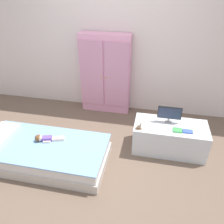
{
  "coord_description": "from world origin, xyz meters",
  "views": [
    {
      "loc": [
        0.73,
        -2.19,
        2.25
      ],
      "look_at": [
        0.2,
        0.39,
        0.59
      ],
      "focal_mm": 35.53,
      "sensor_mm": 36.0,
      "label": 1
    }
  ],
  "objects_px": {
    "wardrobe": "(106,75)",
    "tv_monitor": "(170,113)",
    "bed": "(45,153)",
    "book_green": "(177,130)",
    "tv_stand": "(169,137)",
    "book_blue": "(188,131)",
    "rocking_horse_toy": "(139,126)",
    "doll": "(44,138)"
  },
  "relations": [
    {
      "from": "wardrobe",
      "to": "tv_monitor",
      "type": "relative_size",
      "value": 4.31
    },
    {
      "from": "bed",
      "to": "wardrobe",
      "type": "relative_size",
      "value": 1.2
    },
    {
      "from": "tv_monitor",
      "to": "book_green",
      "type": "relative_size",
      "value": 2.73
    },
    {
      "from": "tv_stand",
      "to": "book_blue",
      "type": "height_order",
      "value": "book_blue"
    },
    {
      "from": "bed",
      "to": "book_blue",
      "type": "xyz_separation_m",
      "value": [
        1.89,
        0.49,
        0.3
      ]
    },
    {
      "from": "wardrobe",
      "to": "tv_stand",
      "type": "distance_m",
      "value": 1.58
    },
    {
      "from": "rocking_horse_toy",
      "to": "book_green",
      "type": "distance_m",
      "value": 0.52
    },
    {
      "from": "bed",
      "to": "tv_stand",
      "type": "distance_m",
      "value": 1.78
    },
    {
      "from": "bed",
      "to": "rocking_horse_toy",
      "type": "relative_size",
      "value": 16.5
    },
    {
      "from": "bed",
      "to": "doll",
      "type": "bearing_deg",
      "value": 105.87
    },
    {
      "from": "wardrobe",
      "to": "rocking_horse_toy",
      "type": "height_order",
      "value": "wardrobe"
    },
    {
      "from": "wardrobe",
      "to": "tv_stand",
      "type": "relative_size",
      "value": 1.39
    },
    {
      "from": "bed",
      "to": "wardrobe",
      "type": "height_order",
      "value": "wardrobe"
    },
    {
      "from": "tv_monitor",
      "to": "book_green",
      "type": "bearing_deg",
      "value": -58.19
    },
    {
      "from": "bed",
      "to": "book_blue",
      "type": "distance_m",
      "value": 1.97
    },
    {
      "from": "tv_stand",
      "to": "rocking_horse_toy",
      "type": "distance_m",
      "value": 0.54
    },
    {
      "from": "doll",
      "to": "tv_stand",
      "type": "relative_size",
      "value": 0.38
    },
    {
      "from": "tv_monitor",
      "to": "rocking_horse_toy",
      "type": "distance_m",
      "value": 0.48
    },
    {
      "from": "tv_stand",
      "to": "rocking_horse_toy",
      "type": "relative_size",
      "value": 9.95
    },
    {
      "from": "rocking_horse_toy",
      "to": "book_green",
      "type": "xyz_separation_m",
      "value": [
        0.51,
        0.06,
        -0.04
      ]
    },
    {
      "from": "doll",
      "to": "rocking_horse_toy",
      "type": "height_order",
      "value": "rocking_horse_toy"
    },
    {
      "from": "tv_monitor",
      "to": "rocking_horse_toy",
      "type": "bearing_deg",
      "value": -146.83
    },
    {
      "from": "doll",
      "to": "book_green",
      "type": "height_order",
      "value": "book_green"
    },
    {
      "from": "tv_stand",
      "to": "book_blue",
      "type": "relative_size",
      "value": 7.7
    },
    {
      "from": "rocking_horse_toy",
      "to": "book_green",
      "type": "bearing_deg",
      "value": 7.1
    },
    {
      "from": "rocking_horse_toy",
      "to": "book_blue",
      "type": "relative_size",
      "value": 0.77
    },
    {
      "from": "book_blue",
      "to": "bed",
      "type": "bearing_deg",
      "value": -165.51
    },
    {
      "from": "tv_stand",
      "to": "tv_monitor",
      "type": "relative_size",
      "value": 3.11
    },
    {
      "from": "wardrobe",
      "to": "book_green",
      "type": "bearing_deg",
      "value": -40.27
    },
    {
      "from": "bed",
      "to": "tv_monitor",
      "type": "distance_m",
      "value": 1.82
    },
    {
      "from": "doll",
      "to": "tv_stand",
      "type": "height_order",
      "value": "tv_stand"
    },
    {
      "from": "book_green",
      "to": "tv_monitor",
      "type": "bearing_deg",
      "value": 121.81
    },
    {
      "from": "tv_monitor",
      "to": "book_green",
      "type": "distance_m",
      "value": 0.26
    },
    {
      "from": "tv_stand",
      "to": "rocking_horse_toy",
      "type": "xyz_separation_m",
      "value": [
        -0.44,
        -0.17,
        0.26
      ]
    },
    {
      "from": "book_blue",
      "to": "rocking_horse_toy",
      "type": "bearing_deg",
      "value": -174.35
    },
    {
      "from": "tv_stand",
      "to": "wardrobe",
      "type": "bearing_deg",
      "value": 141.04
    },
    {
      "from": "tv_monitor",
      "to": "doll",
      "type": "bearing_deg",
      "value": -160.11
    },
    {
      "from": "tv_stand",
      "to": "book_blue",
      "type": "bearing_deg",
      "value": -27.65
    },
    {
      "from": "doll",
      "to": "book_green",
      "type": "bearing_deg",
      "value": 12.87
    },
    {
      "from": "book_blue",
      "to": "book_green",
      "type": "bearing_deg",
      "value": 180.0
    },
    {
      "from": "tv_stand",
      "to": "tv_monitor",
      "type": "distance_m",
      "value": 0.37
    },
    {
      "from": "doll",
      "to": "wardrobe",
      "type": "relative_size",
      "value": 0.27
    }
  ]
}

